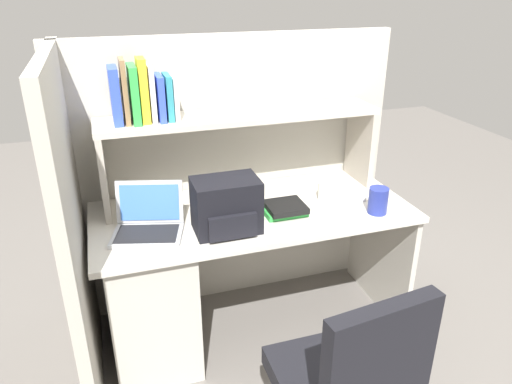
# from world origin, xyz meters

# --- Properties ---
(ground_plane) EXTENTS (8.00, 8.00, 0.00)m
(ground_plane) POSITION_xyz_m (0.00, 0.00, 0.00)
(ground_plane) COLOR slate
(desk) EXTENTS (1.60, 0.70, 0.73)m
(desk) POSITION_xyz_m (-0.39, 0.00, 0.40)
(desk) COLOR beige
(desk) RESTS_ON ground_plane
(cubicle_partition_rear) EXTENTS (1.84, 0.05, 1.55)m
(cubicle_partition_rear) POSITION_xyz_m (0.00, 0.38, 0.78)
(cubicle_partition_rear) COLOR #B2ADA0
(cubicle_partition_rear) RESTS_ON ground_plane
(cubicle_partition_left) EXTENTS (0.05, 1.06, 1.55)m
(cubicle_partition_left) POSITION_xyz_m (-0.85, -0.05, 0.78)
(cubicle_partition_left) COLOR #B2ADA0
(cubicle_partition_left) RESTS_ON ground_plane
(overhead_hutch) EXTENTS (1.44, 0.28, 0.45)m
(overhead_hutch) POSITION_xyz_m (0.00, 0.20, 1.08)
(overhead_hutch) COLOR #B3A99C
(overhead_hutch) RESTS_ON desk
(reference_books_on_shelf) EXTENTS (0.30, 0.19, 0.30)m
(reference_books_on_shelf) POSITION_xyz_m (-0.48, 0.20, 1.31)
(reference_books_on_shelf) COLOR blue
(reference_books_on_shelf) RESTS_ON overhead_hutch
(laptop) EXTENTS (0.37, 0.33, 0.22)m
(laptop) POSITION_xyz_m (-0.53, -0.08, 0.78)
(laptop) COLOR #B7BABF
(laptop) RESTS_ON desk
(backpack) EXTENTS (0.30, 0.23, 0.25)m
(backpack) POSITION_xyz_m (-0.18, -0.17, 0.85)
(backpack) COLOR black
(backpack) RESTS_ON desk
(computer_mouse) EXTENTS (0.07, 0.11, 0.03)m
(computer_mouse) POSITION_xyz_m (0.56, -0.04, 0.75)
(computer_mouse) COLOR silver
(computer_mouse) RESTS_ON desk
(paper_cup) EXTENTS (0.08, 0.08, 0.09)m
(paper_cup) POSITION_xyz_m (0.40, 0.01, 0.78)
(paper_cup) COLOR white
(paper_cup) RESTS_ON desk
(snack_canister) EXTENTS (0.10, 0.10, 0.13)m
(snack_canister) POSITION_xyz_m (0.58, -0.22, 0.80)
(snack_canister) COLOR navy
(snack_canister) RESTS_ON desk
(desk_book_stack) EXTENTS (0.21, 0.18, 0.06)m
(desk_book_stack) POSITION_xyz_m (0.14, -0.09, 0.76)
(desk_book_stack) COLOR green
(desk_book_stack) RESTS_ON desk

